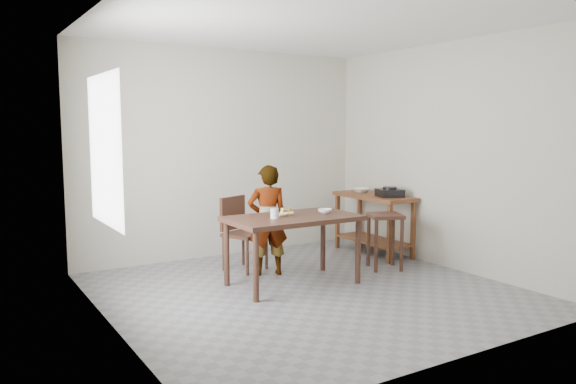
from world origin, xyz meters
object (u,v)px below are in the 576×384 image
child (268,220)px  prep_counter (373,224)px  dining_chair (245,234)px  stool (385,241)px  dining_table (293,250)px

child → prep_counter: bearing=-155.7°
prep_counter → dining_chair: bearing=176.2°
child → dining_chair: (-0.13, 0.32, -0.20)m
dining_chair → stool: 1.68m
prep_counter → dining_chair: dining_chair is taller
prep_counter → stool: prep_counter is taller
dining_table → stool: bearing=-0.0°
dining_table → child: (-0.02, 0.51, 0.26)m
dining_table → child: 0.57m
stool → dining_chair: bearing=150.4°
prep_counter → child: bearing=-173.7°
child → stool: bearing=177.1°
stool → child: bearing=159.1°
child → stool: child is taller
child → stool: size_ratio=1.90×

